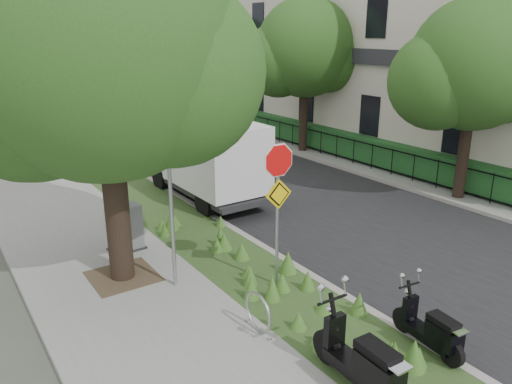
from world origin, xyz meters
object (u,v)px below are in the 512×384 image
scooter_far (435,334)px  sign_assembly (278,187)px  scooter_near (367,369)px  utility_cabinet (125,229)px  box_truck (207,156)px

scooter_far → sign_assembly: bearing=103.0°
scooter_near → utility_cabinet: bearing=98.9°
sign_assembly → utility_cabinet: 4.42m
scooter_near → box_truck: 9.92m
sign_assembly → utility_cabinet: bearing=119.4°
sign_assembly → utility_cabinet: size_ratio=2.83×
scooter_far → box_truck: 9.55m
scooter_near → scooter_far: (1.69, 0.07, -0.09)m
sign_assembly → scooter_near: (-0.91, -3.46, -1.76)m
sign_assembly → box_truck: bearing=74.4°
sign_assembly → scooter_far: bearing=-77.0°
box_truck → scooter_near: bearing=-105.3°
sign_assembly → box_truck: size_ratio=0.64×
scooter_far → utility_cabinet: size_ratio=1.37×
scooter_near → box_truck: size_ratio=0.39×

